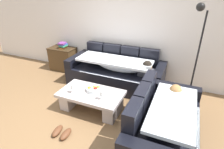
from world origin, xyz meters
TOP-DOWN VIEW (x-y plane):
  - ground_plane at (0.00, 0.00)m, footprint 14.00×14.00m
  - back_wall at (0.00, 2.15)m, footprint 9.00×0.10m
  - couch_along_wall at (0.06, 1.62)m, footprint 2.23×0.92m
  - couch_near_window at (1.37, 0.22)m, footprint 0.92×1.72m
  - coffee_table at (-0.03, 0.52)m, footprint 1.20×0.68m
  - fruit_bowl at (-0.00, 0.60)m, footprint 0.28×0.28m
  - wine_glass_near_left at (-0.34, 0.38)m, footprint 0.07×0.07m
  - wine_glass_near_right at (0.26, 0.40)m, footprint 0.07×0.07m
  - open_magazine at (0.31, 0.54)m, footprint 0.31×0.26m
  - side_cabinet at (-1.66, 1.85)m, footprint 0.72×0.44m
  - book_stack_on_cabinet at (-1.61, 1.85)m, footprint 0.20×0.24m
  - floor_lamp at (1.64, 1.50)m, footprint 0.33×0.31m
  - pair_of_shoes at (-0.15, -0.28)m, footprint 0.31×0.28m

SIDE VIEW (x-z plane):
  - ground_plane at x=0.00m, z-range 0.00..0.00m
  - pair_of_shoes at x=-0.15m, z-range 0.00..0.09m
  - coffee_table at x=-0.03m, z-range 0.05..0.43m
  - side_cabinet at x=-1.66m, z-range 0.00..0.64m
  - couch_along_wall at x=0.06m, z-range -0.11..0.77m
  - couch_near_window at x=1.37m, z-range -0.11..0.77m
  - open_magazine at x=0.31m, z-range 0.38..0.39m
  - fruit_bowl at x=0.00m, z-range 0.37..0.47m
  - wine_glass_near_left at x=-0.34m, z-range 0.41..0.58m
  - wine_glass_near_right at x=0.26m, z-range 0.41..0.58m
  - book_stack_on_cabinet at x=-1.61m, z-range 0.64..0.80m
  - floor_lamp at x=1.64m, z-range 0.14..2.09m
  - back_wall at x=0.00m, z-range 0.00..2.70m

